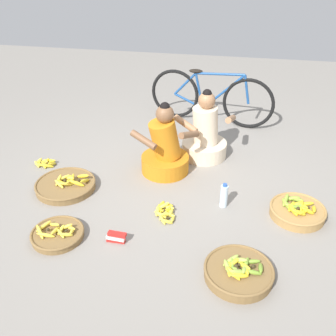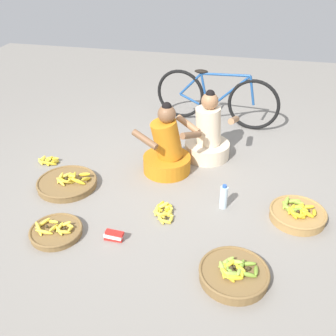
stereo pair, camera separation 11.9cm
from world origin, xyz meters
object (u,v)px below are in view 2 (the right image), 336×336
Objects in this scene: vendor_woman_behind at (208,136)px; banana_basket_back_left at (298,214)px; vendor_woman_front at (167,150)px; banana_basket_back_right at (67,183)px; banana_basket_back_center at (56,231)px; packet_carton_stack at (114,236)px; banana_basket_front_left at (234,273)px; loose_bananas_front_right at (48,161)px; water_bottle at (224,197)px; bicycle_leaning at (216,98)px; loose_bananas_near_bicycle at (164,211)px.

vendor_woman_behind is 1.39m from banana_basket_back_left.
vendor_woman_front is 1.10m from banana_basket_back_right.
banana_basket_back_right is (-0.94, -0.53, -0.21)m from vendor_woman_front.
banana_basket_back_center is (-0.71, -1.25, -0.22)m from vendor_woman_front.
vendor_woman_behind is at bearing 70.24° from packet_carton_stack.
banana_basket_front_left reaches higher than packet_carton_stack.
banana_basket_back_center is (-1.10, -1.66, -0.22)m from vendor_woman_behind.
packet_carton_stack is at bearing -42.39° from loose_bananas_front_right.
banana_basket_back_right is at bearing -179.91° from water_bottle.
banana_basket_back_left is at bearing -22.21° from vendor_woman_front.
banana_basket_back_left is at bearing -2.26° from water_bottle.
vendor_woman_behind is 3.22× the size of water_bottle.
banana_basket_front_left is at bearing -75.83° from vendor_woman_behind.
water_bottle reaches higher than banana_basket_back_left.
banana_basket_back_right is 0.75m from banana_basket_back_center.
banana_basket_back_right is 2.42× the size of water_bottle.
banana_basket_back_center is at bearing -119.65° from vendor_woman_front.
packet_carton_stack is (0.75, -0.67, -0.00)m from banana_basket_back_right.
banana_basket_back_right is 1.14× the size of banana_basket_front_left.
vendor_woman_behind is 1.52× the size of banana_basket_front_left.
banana_basket_back_left is (2.30, -0.02, 0.01)m from banana_basket_back_right.
vendor_woman_front is 3.17× the size of water_bottle.
vendor_woman_behind is 1.00m from water_bottle.
banana_basket_front_left is at bearing -6.08° from banana_basket_back_center.
loose_bananas_front_right is 2.08m from water_bottle.
packet_carton_stack is at bearing -157.44° from banana_basket_back_left.
banana_basket_front_left is (0.49, -2.79, -0.30)m from bicycle_leaning.
bicycle_leaning is 2.85m from banana_basket_back_center.
vendor_woman_front is 0.57m from vendor_woman_behind.
bicycle_leaning is at bearing 84.40° from loose_bananas_near_bicycle.
vendor_woman_front is 1.24m from packet_carton_stack.
banana_basket_back_right is at bearing 107.74° from banana_basket_back_center.
banana_basket_back_center is 1.29m from loose_bananas_front_right.
vendor_woman_front is 0.98× the size of vendor_woman_behind.
water_bottle is (-0.69, 0.03, 0.06)m from banana_basket_back_left.
banana_basket_back_left is at bearing -0.61° from banana_basket_back_right.
packet_carton_stack is (-1.04, 0.21, -0.01)m from banana_basket_front_left.
vendor_woman_front is at bearing -104.48° from bicycle_leaning.
loose_bananas_near_bicycle is at bearing -11.54° from banana_basket_back_right.
banana_basket_back_left is 1.00m from banana_basket_front_left.
packet_carton_stack is at bearing -99.16° from vendor_woman_front.
banana_basket_back_center is at bearing -112.11° from bicycle_leaning.
banana_basket_back_center is (-1.07, -2.62, -0.32)m from bicycle_leaning.
water_bottle is at bearing 177.74° from banana_basket_back_left.
banana_basket_front_left is at bearing -79.96° from bicycle_leaning.
vendor_woman_behind is 2.54× the size of loose_bananas_near_bicycle.
banana_basket_back_left is 2.96× the size of packet_carton_stack.
vendor_woman_front is 1.66m from banana_basket_front_left.
loose_bananas_front_right is 1.02× the size of water_bottle.
bicycle_leaning is at bearing 75.52° from vendor_woman_front.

